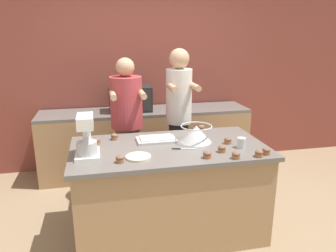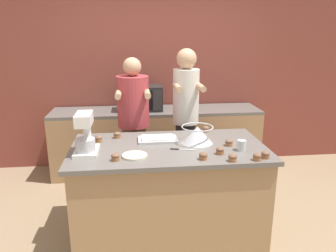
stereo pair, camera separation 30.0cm
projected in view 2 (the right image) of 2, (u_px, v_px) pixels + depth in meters
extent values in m
plane|color=#937A5B|center=(169.00, 230.00, 3.25)|extent=(16.00, 16.00, 0.00)
cube|color=brown|center=(154.00, 72.00, 4.63)|extent=(10.00, 0.06, 2.70)
cube|color=#A87F56|center=(169.00, 192.00, 3.13)|extent=(1.71, 0.90, 0.84)
cube|color=#66605B|center=(169.00, 148.00, 3.01)|extent=(1.78, 0.96, 0.04)
cube|color=#A87F56|center=(157.00, 142.00, 4.55)|extent=(2.80, 0.60, 0.84)
cube|color=#66605B|center=(156.00, 111.00, 4.43)|extent=(2.80, 0.60, 0.04)
cylinder|color=brown|center=(135.00, 161.00, 3.83)|extent=(0.28, 0.28, 0.87)
cylinder|color=#A8383D|center=(133.00, 102.00, 3.63)|extent=(0.35, 0.35, 0.56)
sphere|color=tan|center=(132.00, 67.00, 3.53)|extent=(0.20, 0.20, 0.20)
cylinder|color=tan|center=(118.00, 94.00, 3.42)|extent=(0.06, 0.34, 0.06)
cylinder|color=tan|center=(147.00, 93.00, 3.45)|extent=(0.06, 0.34, 0.06)
cylinder|color=#232328|center=(185.00, 159.00, 3.89)|extent=(0.23, 0.23, 0.89)
cylinder|color=silver|center=(186.00, 97.00, 3.68)|extent=(0.29, 0.29, 0.61)
sphere|color=tan|center=(187.00, 59.00, 3.57)|extent=(0.22, 0.22, 0.22)
cylinder|color=tan|center=(177.00, 87.00, 3.47)|extent=(0.06, 0.34, 0.06)
cylinder|color=tan|center=(200.00, 87.00, 3.50)|extent=(0.06, 0.34, 0.06)
cube|color=white|center=(86.00, 151.00, 2.84)|extent=(0.20, 0.30, 0.03)
cylinder|color=white|center=(87.00, 133.00, 2.91)|extent=(0.07, 0.07, 0.23)
cube|color=white|center=(84.00, 119.00, 2.74)|extent=(0.13, 0.26, 0.10)
cylinder|color=#BCBCC1|center=(85.00, 145.00, 2.78)|extent=(0.17, 0.17, 0.11)
cone|color=#BCBCC1|center=(197.00, 135.00, 3.08)|extent=(0.30, 0.30, 0.16)
torus|color=#BCBCC1|center=(197.00, 127.00, 3.06)|extent=(0.30, 0.30, 0.01)
cube|color=#BCBCC1|center=(158.00, 140.00, 3.15)|extent=(0.38, 0.22, 0.02)
cube|color=white|center=(158.00, 138.00, 3.15)|extent=(0.31, 0.18, 0.02)
cube|color=black|center=(141.00, 98.00, 4.36)|extent=(0.55, 0.33, 0.33)
cube|color=black|center=(138.00, 101.00, 4.19)|extent=(0.37, 0.01, 0.26)
cube|color=#2D2D2D|center=(157.00, 100.00, 4.21)|extent=(0.11, 0.01, 0.26)
cylinder|color=silver|center=(242.00, 145.00, 2.89)|extent=(0.08, 0.08, 0.09)
cylinder|color=beige|center=(135.00, 156.00, 2.75)|extent=(0.21, 0.21, 0.02)
cube|color=#BCBCC1|center=(187.00, 150.00, 2.91)|extent=(0.14, 0.05, 0.01)
cube|color=black|center=(175.00, 149.00, 2.92)|extent=(0.08, 0.04, 0.01)
cylinder|color=#9E6038|center=(220.00, 152.00, 2.81)|extent=(0.07, 0.07, 0.03)
ellipsoid|color=brown|center=(220.00, 149.00, 2.80)|extent=(0.07, 0.07, 0.04)
cylinder|color=#9E6038|center=(99.00, 140.00, 3.12)|extent=(0.07, 0.07, 0.03)
ellipsoid|color=brown|center=(98.00, 138.00, 3.12)|extent=(0.07, 0.07, 0.04)
cylinder|color=#9E6038|center=(229.00, 144.00, 3.02)|extent=(0.07, 0.07, 0.03)
ellipsoid|color=brown|center=(229.00, 141.00, 3.01)|extent=(0.07, 0.07, 0.04)
cylinder|color=#9E6038|center=(117.00, 136.00, 3.24)|extent=(0.07, 0.07, 0.03)
ellipsoid|color=brown|center=(117.00, 134.00, 3.23)|extent=(0.07, 0.07, 0.04)
cylinder|color=#9E6038|center=(115.00, 159.00, 2.67)|extent=(0.07, 0.07, 0.03)
ellipsoid|color=brown|center=(115.00, 156.00, 2.66)|extent=(0.07, 0.07, 0.04)
cylinder|color=#9E6038|center=(206.00, 130.00, 3.44)|extent=(0.07, 0.07, 0.03)
ellipsoid|color=brown|center=(206.00, 128.00, 3.43)|extent=(0.07, 0.07, 0.04)
cylinder|color=#9E6038|center=(203.00, 158.00, 2.69)|extent=(0.07, 0.07, 0.03)
ellipsoid|color=brown|center=(203.00, 155.00, 2.68)|extent=(0.07, 0.07, 0.04)
cylinder|color=#9E6038|center=(257.00, 158.00, 2.67)|extent=(0.07, 0.07, 0.03)
ellipsoid|color=brown|center=(257.00, 155.00, 2.67)|extent=(0.07, 0.07, 0.04)
cylinder|color=#9E6038|center=(265.00, 156.00, 2.72)|extent=(0.07, 0.07, 0.03)
ellipsoid|color=brown|center=(266.00, 153.00, 2.71)|extent=(0.07, 0.07, 0.04)
cylinder|color=#9E6038|center=(232.00, 159.00, 2.65)|extent=(0.07, 0.07, 0.03)
ellipsoid|color=brown|center=(233.00, 156.00, 2.65)|extent=(0.07, 0.07, 0.04)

